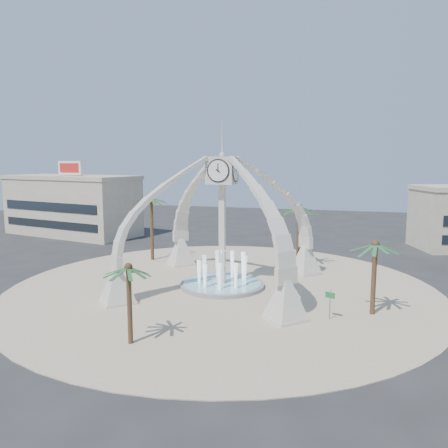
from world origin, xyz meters
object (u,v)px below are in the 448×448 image
(fountain, at_px, (222,284))
(palm_east, at_px, (375,245))
(palm_west, at_px, (151,199))
(street_sign, at_px, (330,299))
(clock_tower, at_px, (222,220))
(palm_south, at_px, (128,268))
(palm_north, at_px, (299,208))

(fountain, relative_size, palm_east, 1.26)
(palm_west, xyz_separation_m, street_sign, (21.64, -14.58, -5.76))
(clock_tower, xyz_separation_m, palm_east, (13.40, -3.88, -0.95))
(clock_tower, height_order, palm_west, clock_tower)
(palm_east, bearing_deg, palm_south, -146.27)
(palm_west, relative_size, palm_north, 1.08)
(palm_east, xyz_separation_m, palm_south, (-15.45, -10.31, -0.44))
(palm_west, height_order, palm_south, palm_west)
(clock_tower, height_order, palm_south, clock_tower)
(fountain, bearing_deg, palm_south, -98.21)
(palm_west, relative_size, street_sign, 3.61)
(clock_tower, distance_m, street_sign, 12.84)
(clock_tower, height_order, fountain, clock_tower)
(palm_west, xyz_separation_m, palm_south, (9.33, -22.75, -2.31))
(clock_tower, distance_m, palm_west, 14.27)
(palm_east, bearing_deg, fountain, 163.86)
(clock_tower, xyz_separation_m, palm_north, (5.95, 9.66, 0.31))
(clock_tower, bearing_deg, palm_north, 58.36)
(clock_tower, height_order, palm_north, clock_tower)
(palm_north, distance_m, street_sign, 17.06)
(clock_tower, bearing_deg, street_sign, -30.43)
(clock_tower, xyz_separation_m, palm_south, (-2.05, -14.19, -1.39))
(clock_tower, bearing_deg, palm_east, -16.14)
(palm_south, height_order, street_sign, palm_south)
(clock_tower, relative_size, fountain, 2.24)
(clock_tower, relative_size, palm_south, 3.08)
(palm_west, height_order, street_sign, palm_west)
(palm_north, bearing_deg, clock_tower, -121.64)
(palm_east, distance_m, street_sign, 5.44)
(fountain, xyz_separation_m, palm_north, (5.95, 9.66, 6.51))
(palm_west, bearing_deg, street_sign, -33.97)
(palm_east, height_order, palm_south, palm_east)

